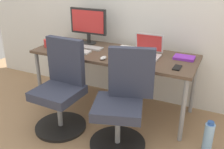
# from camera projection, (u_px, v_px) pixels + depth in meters

# --- Properties ---
(ground_plane) EXTENTS (5.28, 5.28, 0.00)m
(ground_plane) POSITION_uv_depth(u_px,v_px,m) (114.00, 107.00, 3.13)
(ground_plane) COLOR #9E7A56
(desk) EXTENTS (1.82, 0.69, 0.70)m
(desk) POSITION_uv_depth(u_px,v_px,m) (114.00, 58.00, 2.88)
(desk) COLOR brown
(desk) RESTS_ON ground
(office_chair_left) EXTENTS (0.54, 0.54, 0.94)m
(office_chair_left) POSITION_uv_depth(u_px,v_px,m) (61.00, 90.00, 2.63)
(office_chair_left) COLOR black
(office_chair_left) RESTS_ON ground
(office_chair_right) EXTENTS (0.55, 0.55, 0.94)m
(office_chair_right) POSITION_uv_depth(u_px,v_px,m) (122.00, 104.00, 2.36)
(office_chair_right) COLOR black
(office_chair_right) RESTS_ON ground
(water_bottle_on_floor) EXTENTS (0.09, 0.09, 0.31)m
(water_bottle_on_floor) POSITION_uv_depth(u_px,v_px,m) (208.00, 137.00, 2.36)
(water_bottle_on_floor) COLOR #8CBFF2
(water_bottle_on_floor) RESTS_ON ground
(desktop_monitor) EXTENTS (0.48, 0.18, 0.43)m
(desktop_monitor) POSITION_uv_depth(u_px,v_px,m) (88.00, 23.00, 3.10)
(desktop_monitor) COLOR #262626
(desktop_monitor) RESTS_ON desk
(open_laptop) EXTENTS (0.31, 0.26, 0.23)m
(open_laptop) POSITION_uv_depth(u_px,v_px,m) (147.00, 51.00, 2.75)
(open_laptop) COLOR silver
(open_laptop) RESTS_ON desk
(keyboard_by_monitor) EXTENTS (0.34, 0.12, 0.02)m
(keyboard_by_monitor) POSITION_uv_depth(u_px,v_px,m) (76.00, 51.00, 2.89)
(keyboard_by_monitor) COLOR silver
(keyboard_by_monitor) RESTS_ON desk
(keyboard_by_laptop) EXTENTS (0.34, 0.12, 0.02)m
(keyboard_by_laptop) POSITION_uv_depth(u_px,v_px,m) (89.00, 47.00, 3.01)
(keyboard_by_laptop) COLOR #B7B7B7
(keyboard_by_laptop) RESTS_ON desk
(mouse_by_monitor) EXTENTS (0.06, 0.10, 0.03)m
(mouse_by_monitor) POSITION_uv_depth(u_px,v_px,m) (103.00, 58.00, 2.65)
(mouse_by_monitor) COLOR silver
(mouse_by_monitor) RESTS_ON desk
(mouse_by_laptop) EXTENTS (0.06, 0.10, 0.03)m
(mouse_by_laptop) POSITION_uv_depth(u_px,v_px,m) (71.00, 54.00, 2.78)
(mouse_by_laptop) COLOR silver
(mouse_by_laptop) RESTS_ON desk
(coffee_mug) EXTENTS (0.08, 0.08, 0.09)m
(coffee_mug) POSITION_uv_depth(u_px,v_px,m) (47.00, 43.00, 3.04)
(coffee_mug) COLOR red
(coffee_mug) RESTS_ON desk
(pen_cup) EXTENTS (0.07, 0.07, 0.10)m
(pen_cup) POSITION_uv_depth(u_px,v_px,m) (154.00, 46.00, 2.92)
(pen_cup) COLOR slate
(pen_cup) RESTS_ON desk
(phone_near_laptop) EXTENTS (0.07, 0.14, 0.01)m
(phone_near_laptop) POSITION_uv_depth(u_px,v_px,m) (177.00, 68.00, 2.43)
(phone_near_laptop) COLOR black
(phone_near_laptop) RESTS_ON desk
(notebook) EXTENTS (0.21, 0.15, 0.03)m
(notebook) POSITION_uv_depth(u_px,v_px,m) (184.00, 58.00, 2.66)
(notebook) COLOR purple
(notebook) RESTS_ON desk
(paper_pile) EXTENTS (0.21, 0.30, 0.01)m
(paper_pile) POSITION_uv_depth(u_px,v_px,m) (125.00, 49.00, 2.95)
(paper_pile) COLOR white
(paper_pile) RESTS_ON desk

